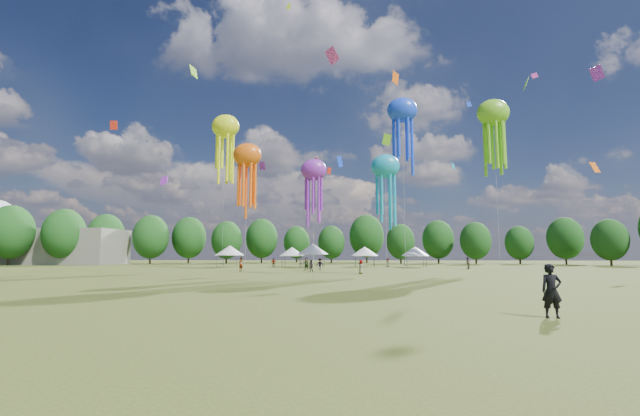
{
  "coord_description": "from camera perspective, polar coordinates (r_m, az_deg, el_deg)",
  "views": [
    {
      "loc": [
        2.76,
        -18.9,
        2.2
      ],
      "look_at": [
        -0.38,
        15.0,
        6.0
      ],
      "focal_mm": 23.59,
      "sensor_mm": 36.0,
      "label": 1
    }
  ],
  "objects": [
    {
      "name": "ground",
      "position": [
        19.23,
        -3.08,
        -12.93
      ],
      "size": [
        300.0,
        300.0,
        0.0
      ],
      "primitive_type": "plane",
      "color": "#384416",
      "rests_on": "ground"
    },
    {
      "name": "show_kites",
      "position": [
        63.89,
        4.45,
        8.74
      ],
      "size": [
        47.59,
        21.47,
        26.35
      ],
      "color": "#FF640F",
      "rests_on": "ground"
    },
    {
      "name": "hangar",
      "position": [
        117.71,
        -34.26,
        -4.39
      ],
      "size": [
        40.0,
        12.0,
        8.0
      ],
      "primitive_type": "cube",
      "color": "gray",
      "rests_on": "ground"
    },
    {
      "name": "spectator_near",
      "position": [
        53.72,
        -1.24,
        -7.89
      ],
      "size": [
        0.8,
        0.66,
        1.54
      ],
      "primitive_type": "imported",
      "rotation": [
        0.0,
        0.0,
        3.04
      ],
      "color": "gray",
      "rests_on": "ground"
    },
    {
      "name": "small_kites",
      "position": [
        67.18,
        2.92,
        18.33
      ],
      "size": [
        67.32,
        61.39,
        46.68
      ],
      "color": "#FF640F",
      "rests_on": "ground"
    },
    {
      "name": "festival_tents",
      "position": [
        75.85,
        -0.22,
        -5.8
      ],
      "size": [
        38.2,
        8.23,
        4.15
      ],
      "color": "#47474C",
      "rests_on": "ground"
    },
    {
      "name": "observer_main",
      "position": [
        17.12,
        28.92,
        -9.8
      ],
      "size": [
        0.71,
        0.48,
        1.89
      ],
      "primitive_type": "imported",
      "rotation": [
        0.0,
        0.0,
        -0.04
      ],
      "color": "black",
      "rests_on": "ground"
    },
    {
      "name": "treeline",
      "position": [
        81.8,
        0.63,
        -3.32
      ],
      "size": [
        201.57,
        95.24,
        13.43
      ],
      "color": "#38281C",
      "rests_on": "ground"
    },
    {
      "name": "spectators_far",
      "position": [
        62.82,
        3.17,
        -7.57
      ],
      "size": [
        33.4,
        28.08,
        1.88
      ],
      "color": "gray",
      "rests_on": "ground"
    }
  ]
}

